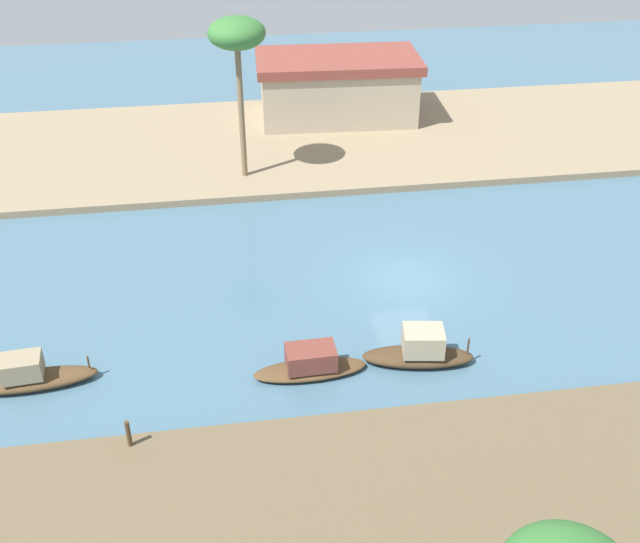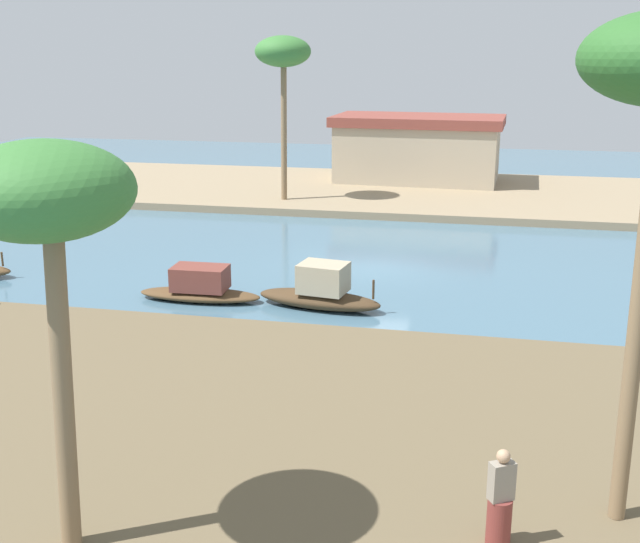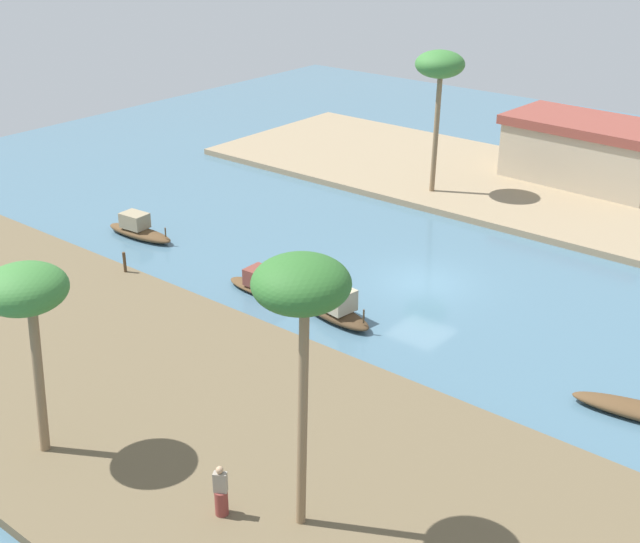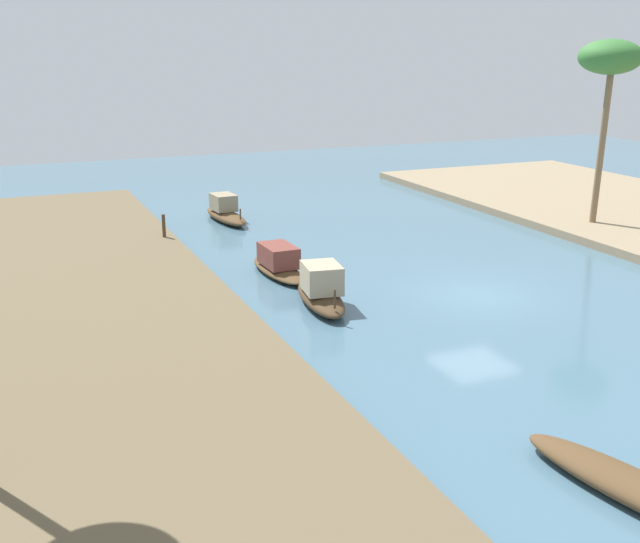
# 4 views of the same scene
# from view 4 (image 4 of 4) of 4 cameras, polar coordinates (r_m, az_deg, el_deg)

# --- Properties ---
(river_water) EXTENTS (72.30, 72.30, 0.00)m
(river_water) POSITION_cam_4_polar(r_m,az_deg,el_deg) (26.55, 11.25, -1.63)
(river_water) COLOR #476B7F
(river_water) RESTS_ON ground
(riverbank_left) EXTENTS (44.05, 12.98, 0.35)m
(riverbank_left) POSITION_cam_4_polar(r_m,az_deg,el_deg) (22.24, -20.73, -5.47)
(riverbank_left) COLOR brown
(riverbank_left) RESTS_ON ground
(sampan_with_tall_canopy) EXTENTS (3.89, 1.28, 1.09)m
(sampan_with_tall_canopy) POSITION_cam_4_polar(r_m,az_deg,el_deg) (28.16, -3.03, 0.59)
(sampan_with_tall_canopy) COLOR brown
(sampan_with_tall_canopy) RESTS_ON river_water
(sampan_open_hull) EXTENTS (4.19, 1.42, 1.23)m
(sampan_open_hull) POSITION_cam_4_polar(r_m,az_deg,el_deg) (36.96, -6.86, 4.29)
(sampan_open_hull) COLOR brown
(sampan_open_hull) RESTS_ON river_water
(sampan_near_left_bank) EXTENTS (5.15, 2.09, 0.95)m
(sampan_near_left_bank) POSITION_cam_4_polar(r_m,az_deg,el_deg) (15.82, 22.10, -14.44)
(sampan_near_left_bank) COLOR brown
(sampan_near_left_bank) RESTS_ON river_water
(sampan_upstream_small) EXTENTS (3.99, 1.74, 1.39)m
(sampan_upstream_small) POSITION_cam_4_polar(r_m,az_deg,el_deg) (24.74, 0.07, -1.39)
(sampan_upstream_small) COLOR #47331E
(sampan_upstream_small) RESTS_ON river_water
(mooring_post) EXTENTS (0.14, 0.14, 0.94)m
(mooring_post) POSITION_cam_4_polar(r_m,az_deg,el_deg) (32.76, -11.22, 3.26)
(mooring_post) COLOR #4C3823
(mooring_post) RESTS_ON riverbank_left
(palm_tree_right_tall) EXTENTS (2.66, 2.66, 7.79)m
(palm_tree_right_tall) POSITION_cam_4_polar(r_m,az_deg,el_deg) (36.28, 20.21, 14.05)
(palm_tree_right_tall) COLOR #7F6647
(palm_tree_right_tall) RESTS_ON riverbank_right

